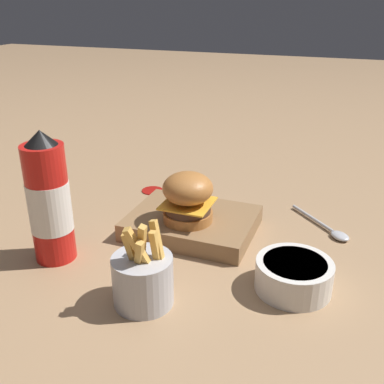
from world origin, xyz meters
name	(u,v)px	position (x,y,z in m)	size (l,w,h in m)	color
ground_plane	(178,249)	(0.00, 0.00, 0.00)	(6.00, 6.00, 0.00)	#9E7A56
serving_board	(192,223)	(0.00, 0.08, 0.02)	(0.24, 0.19, 0.04)	olive
burger	(186,197)	(0.00, 0.05, 0.09)	(0.10, 0.10, 0.10)	#AD6B33
ketchup_bottle	(49,202)	(-0.20, -0.10, 0.11)	(0.07, 0.07, 0.24)	red
fries_basket	(143,279)	(0.01, -0.16, 0.04)	(0.09, 0.09, 0.14)	#B7B7BC
side_bowl	(294,275)	(0.22, -0.05, 0.03)	(0.12, 0.12, 0.05)	silver
spoon	(331,230)	(0.26, 0.17, 0.01)	(0.13, 0.13, 0.01)	#B2B2B7
ketchup_puddle	(152,190)	(-0.16, 0.23, 0.00)	(0.05, 0.05, 0.00)	#9E140F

